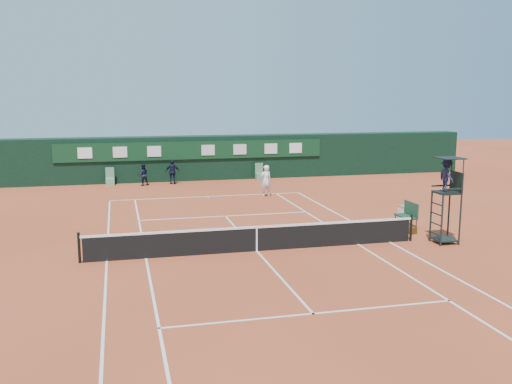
% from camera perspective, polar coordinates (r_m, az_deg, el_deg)
% --- Properties ---
extents(ground, '(90.00, 90.00, 0.00)m').
position_cam_1_polar(ground, '(21.62, 0.06, -5.93)').
color(ground, '#B14A29').
rests_on(ground, ground).
extents(court_lines, '(11.05, 23.85, 0.01)m').
position_cam_1_polar(court_lines, '(21.62, 0.06, -5.92)').
color(court_lines, silver).
rests_on(court_lines, ground).
extents(tennis_net, '(12.90, 0.10, 1.10)m').
position_cam_1_polar(tennis_net, '(21.49, 0.06, -4.63)').
color(tennis_net, black).
rests_on(tennis_net, ground).
extents(back_wall, '(40.00, 1.65, 3.00)m').
position_cam_1_polar(back_wall, '(39.51, -6.43, 3.42)').
color(back_wall, black).
rests_on(back_wall, ground).
extents(linesman_chair_left, '(0.55, 0.50, 1.15)m').
position_cam_1_polar(linesman_chair_left, '(38.11, -14.39, 1.13)').
color(linesman_chair_left, '#649872').
rests_on(linesman_chair_left, ground).
extents(linesman_chair_right, '(0.55, 0.50, 1.15)m').
position_cam_1_polar(linesman_chair_right, '(39.26, 0.36, 1.69)').
color(linesman_chair_right, '#5A8A62').
rests_on(linesman_chair_right, ground).
extents(umpire_chair, '(0.96, 0.95, 3.42)m').
position_cam_1_polar(umpire_chair, '(23.49, 18.57, 0.95)').
color(umpire_chair, black).
rests_on(umpire_chair, ground).
extents(player_bench, '(0.56, 1.20, 1.10)m').
position_cam_1_polar(player_bench, '(26.36, 14.98, -2.06)').
color(player_bench, '#173B29').
rests_on(player_bench, ground).
extents(tennis_bag, '(0.47, 0.79, 0.28)m').
position_cam_1_polar(tennis_bag, '(25.26, 14.99, -3.64)').
color(tennis_bag, black).
rests_on(tennis_bag, ground).
extents(cooler, '(0.57, 0.57, 0.65)m').
position_cam_1_polar(cooler, '(27.85, 14.75, -1.99)').
color(cooler, white).
rests_on(cooler, ground).
extents(tennis_ball, '(0.07, 0.07, 0.07)m').
position_cam_1_polar(tennis_ball, '(32.28, -1.27, -0.60)').
color(tennis_ball, '#B8D030').
rests_on(tennis_ball, ground).
extents(player, '(0.73, 0.54, 1.82)m').
position_cam_1_polar(player, '(32.82, 0.99, 1.13)').
color(player, white).
rests_on(player, ground).
extents(ball_kid_left, '(0.77, 0.64, 1.42)m').
position_cam_1_polar(ball_kid_left, '(37.46, -11.22, 1.72)').
color(ball_kid_left, black).
rests_on(ball_kid_left, ground).
extents(ball_kid_right, '(1.00, 0.56, 1.62)m').
position_cam_1_polar(ball_kid_right, '(37.71, -8.34, 2.00)').
color(ball_kid_right, black).
rests_on(ball_kid_right, ground).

